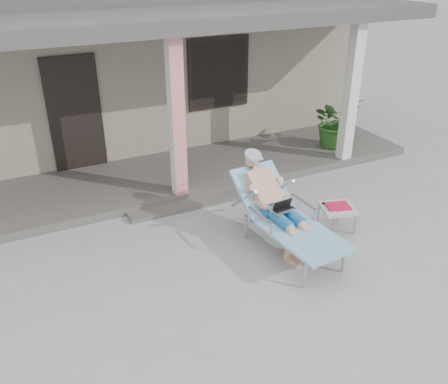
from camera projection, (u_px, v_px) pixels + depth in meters
ground at (237, 266)px, 6.51m from camera, size 60.00×60.00×0.00m
house at (110, 57)px, 10.95m from camera, size 10.40×5.40×3.30m
porch_deck at (164, 177)px, 8.88m from camera, size 10.00×2.00×0.15m
porch_overhang at (155, 26)px, 7.59m from camera, size 10.00×2.30×2.85m
porch_step at (187, 205)px, 7.98m from camera, size 2.00×0.30×0.07m
lounger at (281, 195)px, 6.64m from camera, size 0.94×2.08×1.32m
side_table at (338, 209)px, 7.17m from camera, size 0.62×0.62×0.44m
potted_palm at (335, 122)px, 9.84m from camera, size 1.03×0.92×1.07m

